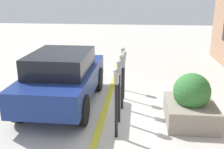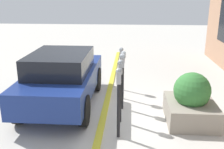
# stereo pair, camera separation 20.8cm
# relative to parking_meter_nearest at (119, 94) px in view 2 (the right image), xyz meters

# --- Properties ---
(ground_plane) EXTENTS (40.00, 40.00, 0.00)m
(ground_plane) POSITION_rel_parking_meter_nearest_xyz_m (1.47, 0.35, -1.02)
(ground_plane) COLOR beige
(curb_strip) EXTENTS (14.02, 0.16, 0.04)m
(curb_strip) POSITION_rel_parking_meter_nearest_xyz_m (1.47, 0.43, -1.00)
(curb_strip) COLOR gold
(curb_strip) RESTS_ON ground_plane
(parking_meter_nearest) EXTENTS (0.15, 0.13, 1.58)m
(parking_meter_nearest) POSITION_rel_parking_meter_nearest_xyz_m (0.00, 0.00, 0.00)
(parking_meter_nearest) COLOR black
(parking_meter_nearest) RESTS_ON ground_plane
(parking_meter_second) EXTENTS (0.16, 0.14, 1.57)m
(parking_meter_second) POSITION_rel_parking_meter_nearest_xyz_m (0.71, -0.00, 0.03)
(parking_meter_second) COLOR black
(parking_meter_second) RESTS_ON ground_plane
(parking_meter_middle) EXTENTS (0.19, 0.16, 1.55)m
(parking_meter_middle) POSITION_rel_parking_meter_nearest_xyz_m (1.49, -0.03, 0.07)
(parking_meter_middle) COLOR black
(parking_meter_middle) RESTS_ON ground_plane
(parking_meter_fourth) EXTENTS (0.18, 0.15, 1.46)m
(parking_meter_fourth) POSITION_rel_parking_meter_nearest_xyz_m (2.20, -0.02, 0.07)
(parking_meter_fourth) COLOR black
(parking_meter_fourth) RESTS_ON ground_plane
(parking_meter_farthest) EXTENTS (0.16, 0.13, 1.41)m
(parking_meter_farthest) POSITION_rel_parking_meter_nearest_xyz_m (2.96, 0.06, 0.01)
(parking_meter_farthest) COLOR black
(parking_meter_farthest) RESTS_ON ground_plane
(planter_box) EXTENTS (1.40, 1.15, 1.25)m
(planter_box) POSITION_rel_parking_meter_nearest_xyz_m (0.88, -1.72, -0.51)
(planter_box) COLOR gray
(planter_box) RESTS_ON ground_plane
(parked_car_front) EXTENTS (3.83, 1.79, 1.53)m
(parked_car_front) POSITION_rel_parking_meter_nearest_xyz_m (1.64, 1.63, -0.20)
(parked_car_front) COLOR navy
(parked_car_front) RESTS_ON ground_plane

